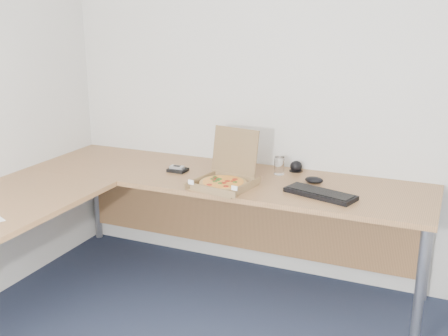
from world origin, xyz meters
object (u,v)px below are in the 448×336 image
at_px(desk, 143,195).
at_px(pizza_box, 224,180).
at_px(drinking_glass, 279,166).
at_px(wallet, 178,170).
at_px(keyboard, 320,194).

height_order(desk, pizza_box, pizza_box).
height_order(drinking_glass, wallet, drinking_glass).
relative_size(desk, drinking_glass, 22.76).
bearing_deg(keyboard, pizza_box, -158.30).
distance_m(drinking_glass, wallet, 0.64).
bearing_deg(drinking_glass, wallet, -161.97).
relative_size(drinking_glass, keyboard, 0.28).
bearing_deg(wallet, drinking_glass, 19.39).
bearing_deg(desk, keyboard, 17.23).
relative_size(desk, pizza_box, 7.04).
xyz_separation_m(desk, keyboard, (0.96, 0.30, 0.04)).
bearing_deg(desk, pizza_box, 31.42).
xyz_separation_m(desk, drinking_glass, (0.62, 0.60, 0.08)).
xyz_separation_m(pizza_box, keyboard, (0.55, 0.05, -0.02)).
distance_m(desk, wallet, 0.41).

